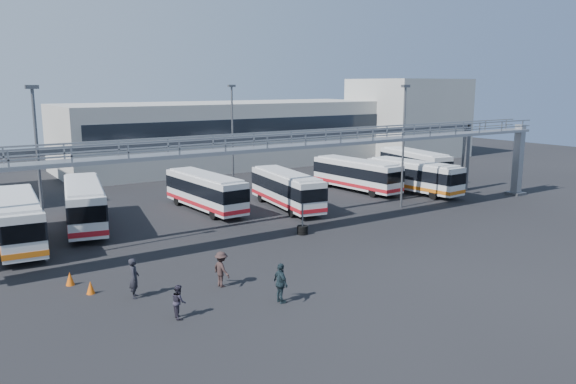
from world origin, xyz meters
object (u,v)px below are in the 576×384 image
pedestrian_c (221,269)px  cone_right (70,279)px  bus_2 (84,203)px  bus_1 (18,219)px  bus_9 (414,163)px  pedestrian_b (179,301)px  bus_8 (413,175)px  light_pole_back (232,132)px  bus_5 (287,188)px  bus_4 (205,190)px  light_pole_left (38,165)px  tire_stack (302,229)px  pedestrian_a (134,278)px  cone_left (91,287)px  light_pole_mid (404,140)px  pedestrian_d (281,283)px  bus_7 (356,174)px

pedestrian_c → cone_right: 7.91m
bus_2 → cone_right: (-3.77, -11.86, -1.47)m
bus_1 → bus_9: 40.73m
bus_2 → cone_right: size_ratio=15.72×
pedestrian_b → bus_8: bearing=-54.0°
light_pole_back → bus_5: light_pole_back is taller
bus_1 → bus_4: (14.41, 2.79, -0.10)m
light_pole_left → bus_9: 40.88m
bus_1 → bus_2: bus_2 is taller
bus_2 → tire_stack: (12.05, -10.31, -1.46)m
bus_9 → pedestrian_a: size_ratio=5.32×
cone_left → light_pole_back: bearing=47.4°
pedestrian_c → tire_stack: 11.17m
light_pole_mid → bus_4: (-14.34, 8.01, -4.03)m
light_pole_left → cone_left: size_ratio=15.33×
bus_8 → pedestrian_a: 33.22m
pedestrian_b → bus_5: bearing=-36.0°
pedestrian_d → bus_2: bearing=14.3°
cone_right → tire_stack: bearing=5.6°
light_pole_left → bus_7: size_ratio=0.99×
bus_4 → cone_left: size_ratio=15.27×
cone_right → pedestrian_b: bearing=-66.3°
bus_8 → light_pole_back: bearing=136.6°
bus_8 → pedestrian_b: size_ratio=6.68×
light_pole_back → pedestrian_d: (-12.00, -27.10, -4.75)m
pedestrian_a → pedestrian_d: size_ratio=1.02×
light_pole_mid → bus_8: (5.57, 4.01, -4.03)m
cone_right → tire_stack: 15.89m
pedestrian_a → bus_7: bearing=-38.4°
light_pole_left → bus_8: bearing=5.1°
pedestrian_a → bus_9: bearing=-42.8°
cone_left → tire_stack: size_ratio=0.31×
bus_5 → tire_stack: bus_5 is taller
bus_4 → bus_7: size_ratio=0.99×
bus_7 → light_pole_left: bearing=-171.1°
pedestrian_b → light_pole_left: bearing=24.7°
bus_4 → bus_9: 26.12m
light_pole_mid → pedestrian_b: bearing=-155.9°
bus_1 → bus_9: bearing=11.7°
bus_2 → bus_5: 15.99m
bus_8 → pedestrian_c: 29.71m
light_pole_mid → bus_7: 8.93m
bus_7 → bus_8: 5.42m
bus_1 → pedestrian_a: bearing=-70.8°
bus_2 → bus_8: bearing=4.4°
bus_4 → bus_1: bearing=-171.5°
bus_5 → pedestrian_a: bus_5 is taller
light_pole_mid → tire_stack: bearing=-168.2°
bus_1 → pedestrian_c: bus_1 is taller
light_pole_left → cone_left: light_pole_left is taller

